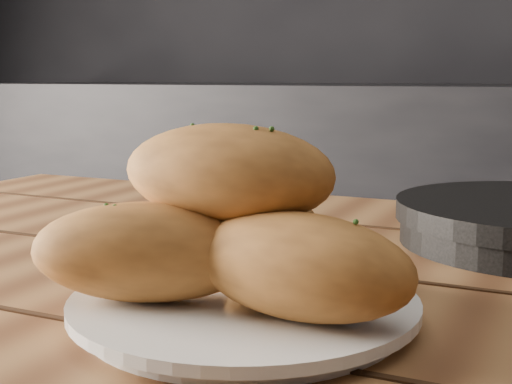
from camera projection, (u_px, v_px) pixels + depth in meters
name	position (u px, v px, depth m)	size (l,w,h in m)	color
counter	(460.00, 263.00, 1.82)	(2.80, 0.60, 0.90)	black
plate	(244.00, 308.00, 0.51)	(0.25, 0.25, 0.02)	silver
bread_rolls	(234.00, 230.00, 0.50)	(0.28, 0.24, 0.12)	#BF7835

